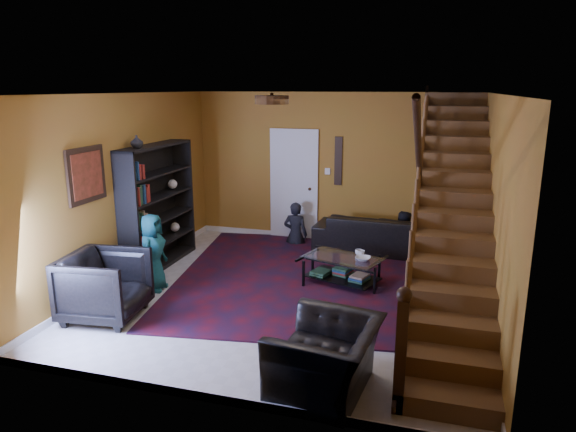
{
  "coord_description": "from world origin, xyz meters",
  "views": [
    {
      "loc": [
        1.88,
        -6.63,
        2.89
      ],
      "look_at": [
        -0.15,
        0.4,
        1.04
      ],
      "focal_mm": 32.0,
      "sensor_mm": 36.0,
      "label": 1
    }
  ],
  "objects_px": {
    "sofa": "(380,234)",
    "armchair_left": "(105,286)",
    "bookshelf": "(159,208)",
    "armchair_right": "(326,358)",
    "coffee_table": "(342,269)"
  },
  "relations": [
    {
      "from": "bookshelf",
      "to": "coffee_table",
      "type": "relative_size",
      "value": 1.59
    },
    {
      "from": "bookshelf",
      "to": "sofa",
      "type": "bearing_deg",
      "value": 26.47
    },
    {
      "from": "bookshelf",
      "to": "armchair_right",
      "type": "xyz_separation_m",
      "value": [
        3.4,
        -2.85,
        -0.62
      ]
    },
    {
      "from": "armchair_right",
      "to": "coffee_table",
      "type": "bearing_deg",
      "value": -165.89
    },
    {
      "from": "bookshelf",
      "to": "sofa",
      "type": "height_order",
      "value": "bookshelf"
    },
    {
      "from": "coffee_table",
      "to": "armchair_right",
      "type": "bearing_deg",
      "value": -82.96
    },
    {
      "from": "bookshelf",
      "to": "coffee_table",
      "type": "xyz_separation_m",
      "value": [
        3.05,
        -0.04,
        -0.72
      ]
    },
    {
      "from": "sofa",
      "to": "armchair_left",
      "type": "distance_m",
      "value": 4.81
    },
    {
      "from": "armchair_right",
      "to": "coffee_table",
      "type": "height_order",
      "value": "armchair_right"
    },
    {
      "from": "bookshelf",
      "to": "armchair_left",
      "type": "distance_m",
      "value": 2.11
    },
    {
      "from": "bookshelf",
      "to": "coffee_table",
      "type": "height_order",
      "value": "bookshelf"
    },
    {
      "from": "sofa",
      "to": "coffee_table",
      "type": "xyz_separation_m",
      "value": [
        -0.36,
        -1.74,
        -0.09
      ]
    },
    {
      "from": "armchair_left",
      "to": "sofa",
      "type": "bearing_deg",
      "value": -45.99
    },
    {
      "from": "sofa",
      "to": "armchair_left",
      "type": "bearing_deg",
      "value": 54.08
    },
    {
      "from": "sofa",
      "to": "coffee_table",
      "type": "distance_m",
      "value": 1.78
    }
  ]
}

